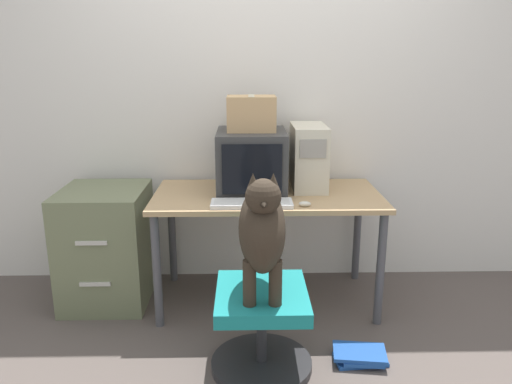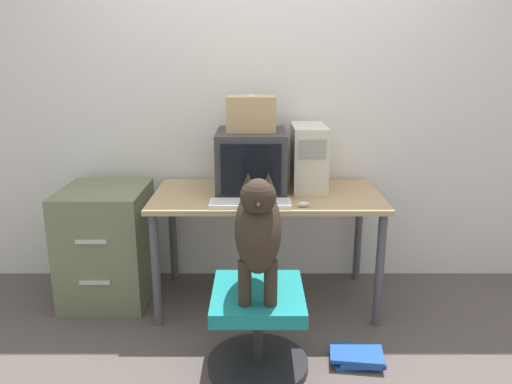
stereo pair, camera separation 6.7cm
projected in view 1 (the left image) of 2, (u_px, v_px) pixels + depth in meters
The scene contains 12 objects.
ground_plane at pixel (269, 328), 2.91m from camera, with size 12.00×12.00×0.00m, color #564C47.
wall_back at pixel (265, 92), 3.32m from camera, with size 8.00×0.05×2.60m.
desk at pixel (267, 206), 3.09m from camera, with size 1.39×0.72×0.72m.
crt_monitor at pixel (251, 161), 3.09m from camera, with size 0.42×0.47×0.37m.
pc_tower at pixel (308, 157), 3.15m from camera, with size 0.21×0.41×0.40m.
keyboard at pixel (252, 203), 2.82m from camera, with size 0.46×0.16×0.03m.
computer_mouse at pixel (305, 204), 2.80m from camera, with size 0.07×0.04×0.03m.
office_chair at pixel (262, 325), 2.49m from camera, with size 0.51×0.51×0.43m.
dog at pixel (262, 227), 2.33m from camera, with size 0.22×0.52×0.62m.
filing_cabinet at pixel (106, 246), 3.18m from camera, with size 0.52×0.58×0.74m.
cardboard_box at pixel (251, 114), 3.01m from camera, with size 0.29×0.21×0.21m.
book_stack_floor at pixel (361, 356), 2.59m from camera, with size 0.29×0.21×0.06m.
Camera 1 is at (-0.13, -2.59, 1.55)m, focal length 35.00 mm.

